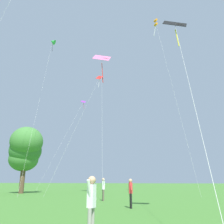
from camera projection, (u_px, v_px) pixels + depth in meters
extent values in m
cube|color=pink|center=(102.00, 58.00, 33.52)|extent=(2.26, 1.75, 1.70)
cylinder|color=#3F382D|center=(102.00, 58.00, 33.52)|extent=(2.03, 0.08, 0.62)
cylinder|color=red|center=(102.00, 73.00, 33.06)|extent=(0.20, 0.50, 2.87)
cylinder|color=silver|center=(102.00, 111.00, 26.47)|extent=(3.51, 8.70, 18.02)
cube|color=black|center=(175.00, 24.00, 13.14)|extent=(1.28, 0.81, 0.95)
cylinder|color=#3F382D|center=(175.00, 24.00, 13.14)|extent=(0.96, 0.13, 0.40)
cylinder|color=yellow|center=(177.00, 38.00, 12.80)|extent=(0.19, 0.21, 1.12)
cylinder|color=silver|center=(188.00, 79.00, 8.18)|extent=(0.69, 7.62, 9.77)
cone|color=green|center=(53.00, 42.00, 40.61)|extent=(1.26, 1.16, 1.10)
cylinder|color=black|center=(52.00, 47.00, 40.43)|extent=(0.16, 0.29, 1.39)
cylinder|color=silver|center=(40.00, 99.00, 32.15)|extent=(3.92, 9.80, 24.27)
cube|color=purple|center=(83.00, 102.00, 54.57)|extent=(0.96, 0.88, 0.76)
cylinder|color=#3F382D|center=(83.00, 102.00, 54.57)|extent=(0.86, 0.14, 0.30)
cylinder|color=red|center=(84.00, 106.00, 54.37)|extent=(0.21, 0.28, 1.27)
cylinder|color=silver|center=(63.00, 139.00, 46.94)|extent=(2.56, 11.70, 18.94)
cube|color=red|center=(99.00, 77.00, 32.87)|extent=(1.12, 0.64, 0.88)
cylinder|color=#3F382D|center=(99.00, 77.00, 32.87)|extent=(0.56, 0.52, 0.51)
cylinder|color=silver|center=(99.00, 83.00, 32.57)|extent=(0.13, 0.20, 1.11)
cylinder|color=silver|center=(75.00, 129.00, 28.79)|extent=(3.88, 5.52, 15.18)
cube|color=orange|center=(156.00, 20.00, 36.02)|extent=(0.65, 0.65, 0.53)
cube|color=orange|center=(156.00, 24.00, 35.83)|extent=(0.65, 0.65, 0.53)
cylinder|color=#3F382D|center=(156.00, 22.00, 35.92)|extent=(0.03, 0.03, 1.00)
cylinder|color=silver|center=(155.00, 30.00, 35.54)|extent=(0.45, 0.18, 1.88)
cylinder|color=silver|center=(173.00, 90.00, 29.22)|extent=(3.90, 5.92, 24.40)
cylinder|color=black|center=(131.00, 201.00, 14.04)|extent=(0.11, 0.11, 0.82)
cylinder|color=black|center=(131.00, 201.00, 13.88)|extent=(0.11, 0.11, 0.82)
cube|color=red|center=(131.00, 188.00, 14.16)|extent=(0.26, 0.27, 0.62)
cylinder|color=red|center=(130.00, 185.00, 14.32)|extent=(0.20, 0.28, 0.57)
cylinder|color=red|center=(131.00, 185.00, 14.08)|extent=(0.20, 0.28, 0.57)
sphere|color=tan|center=(130.00, 181.00, 14.27)|extent=(0.23, 0.23, 0.23)
cylinder|color=gray|center=(92.00, 224.00, 6.49)|extent=(0.11, 0.11, 0.82)
cube|color=white|center=(92.00, 196.00, 6.62)|extent=(0.20, 0.22, 0.61)
cylinder|color=white|center=(90.00, 190.00, 6.55)|extent=(0.10, 0.28, 0.57)
cylinder|color=white|center=(94.00, 190.00, 6.77)|extent=(0.10, 0.28, 0.57)
sphere|color=tan|center=(92.00, 180.00, 6.74)|extent=(0.23, 0.23, 0.23)
cylinder|color=#665B4C|center=(103.00, 195.00, 19.24)|extent=(0.12, 0.12, 0.88)
cylinder|color=#665B4C|center=(103.00, 195.00, 19.41)|extent=(0.12, 0.12, 0.88)
cube|color=white|center=(103.00, 185.00, 19.54)|extent=(0.29, 0.29, 0.66)
cylinder|color=white|center=(104.00, 183.00, 19.46)|extent=(0.23, 0.30, 0.62)
cylinder|color=white|center=(103.00, 183.00, 19.71)|extent=(0.23, 0.30, 0.62)
sphere|color=tan|center=(103.00, 179.00, 19.67)|extent=(0.24, 0.24, 0.24)
cylinder|color=brown|center=(23.00, 169.00, 31.81)|extent=(0.63, 0.63, 6.28)
ellipsoid|color=#427F38|center=(24.00, 159.00, 32.47)|extent=(3.90, 3.90, 3.18)
ellipsoid|color=#387533|center=(25.00, 151.00, 32.54)|extent=(4.28, 4.28, 3.86)
ellipsoid|color=#427F38|center=(27.00, 142.00, 32.18)|extent=(4.31, 4.31, 4.00)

